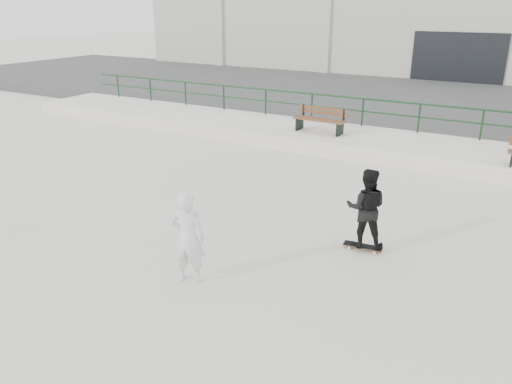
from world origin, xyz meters
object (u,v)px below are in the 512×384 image
Objects in this scene: bench_left at (320,120)px; skateboard at (363,246)px; seated_skater at (188,238)px; standing_skater at (366,208)px.

bench_left reaches higher than skateboard.
seated_skater reaches higher than skateboard.
seated_skater is (-2.32, -2.73, -0.06)m from standing_skater.
seated_skater is at bearing 33.28° from standing_skater.
standing_skater is at bearing -5.45° from skateboard.
bench_left is 1.10× the size of seated_skater.
bench_left is at bearing -76.68° from standing_skater.
seated_skater is (-2.32, -2.73, 0.78)m from skateboard.
seated_skater is (1.58, -9.57, -0.07)m from bench_left.
standing_skater reaches higher than bench_left.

